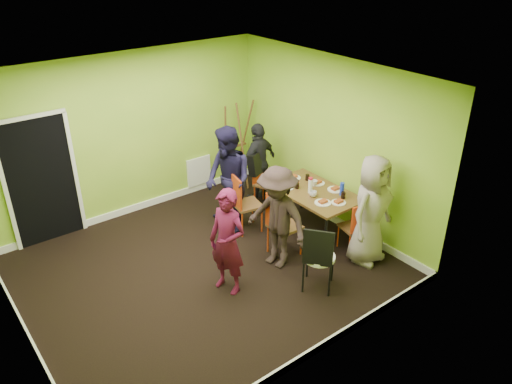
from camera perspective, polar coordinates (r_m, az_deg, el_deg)
ground at (r=7.51m, az=-5.89°, el=-8.66°), size 5.00×5.00×0.00m
room_walls at (r=7.00m, az=-6.62°, el=-2.00°), size 5.04×4.54×2.82m
dining_table at (r=8.06m, az=6.61°, el=-0.20°), size 0.90×1.50×0.75m
chair_left_far at (r=8.08m, az=-1.54°, el=-0.96°), size 0.50×0.49×1.01m
chair_left_near at (r=7.46m, az=2.83°, el=-3.48°), size 0.44×0.44×1.03m
chair_back_end at (r=8.86m, az=0.35°, el=2.74°), size 0.57×0.61×1.00m
chair_front_end at (r=7.73m, az=11.38°, el=-3.67°), size 0.42×0.42×0.86m
chair_bentwood at (r=6.80m, az=7.18°, el=-7.18°), size 0.56×0.56×1.03m
easel at (r=9.60m, az=-2.17°, el=5.48°), size 0.67×0.63×1.67m
plate_near_left at (r=8.09m, az=3.40°, el=0.53°), size 0.27×0.27×0.01m
plate_near_right at (r=7.68m, az=7.65°, el=-1.23°), size 0.26×0.26×0.01m
plate_far_back at (r=8.42m, az=4.26°, el=1.64°), size 0.26×0.26×0.01m
plate_far_front at (r=7.72m, az=9.41°, el=-1.20°), size 0.23×0.23×0.01m
plate_wall_back at (r=8.28m, az=7.04°, el=1.02°), size 0.24×0.24×0.01m
plate_wall_front at (r=8.10m, az=9.06°, el=0.27°), size 0.26×0.26×0.01m
thermos at (r=7.92m, az=6.23°, el=0.69°), size 0.07×0.07×0.23m
blue_bottle at (r=7.92m, az=9.80°, el=0.35°), size 0.07×0.07×0.21m
orange_bottle at (r=8.10m, az=4.79°, el=0.82°), size 0.04×0.04×0.09m
glass_mid at (r=8.06m, az=4.72°, el=0.70°), size 0.07×0.07×0.09m
glass_back at (r=8.35m, az=5.88°, el=1.68°), size 0.07×0.07×0.10m
glass_front at (r=7.85m, az=9.93°, el=-0.37°), size 0.07×0.07×0.11m
cup_a at (r=7.84m, az=6.54°, el=-0.22°), size 0.12×0.12×0.09m
cup_b at (r=8.18m, az=6.67°, el=1.02°), size 0.10×0.10×0.09m
person_standing at (r=6.67m, az=-3.27°, el=-5.74°), size 0.52×0.64×1.52m
person_left_far at (r=8.04m, az=-3.17°, el=1.37°), size 0.71×0.89×1.76m
person_left_near at (r=7.16m, az=2.43°, el=-2.97°), size 0.77×1.11×1.58m
person_back_end at (r=9.01m, az=0.31°, el=3.40°), size 0.93×0.56×1.48m
person_front_end at (r=7.42m, az=13.00°, el=-2.02°), size 0.90×0.66×1.69m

